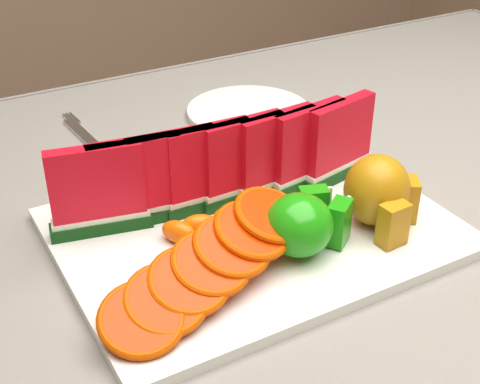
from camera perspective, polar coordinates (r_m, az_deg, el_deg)
The scene contains 11 objects.
table at distance 0.81m, azimuth 6.63°, elevation -8.33°, with size 1.40×0.90×0.75m.
tablecloth at distance 0.77m, azimuth 6.91°, elevation -4.73°, with size 1.53×1.03×0.20m.
platter at distance 0.71m, azimuth 1.18°, elevation -3.28°, with size 0.40×0.30×0.01m.
apple_cluster at distance 0.66m, azimuth 5.46°, elevation -2.66°, with size 0.10×0.08×0.06m.
pear_cluster at distance 0.71m, azimuth 11.84°, elevation -0.04°, with size 0.10×0.10×0.08m.
side_plate at distance 0.98m, azimuth 0.74°, elevation 6.87°, with size 0.21×0.21×0.01m.
fork at distance 0.92m, azimuth -12.71°, elevation 4.29°, with size 0.03×0.20×0.00m.
watermelon_row at distance 0.72m, azimuth -1.15°, elevation 2.22°, with size 0.39×0.07×0.10m.
orange_fan_front at distance 0.61m, azimuth -2.49°, elevation -6.07°, with size 0.25×0.14×0.06m.
orange_fan_back at distance 0.80m, azimuth -4.06°, elevation 2.90°, with size 0.27×0.09×0.04m.
tangerine_segments at distance 0.69m, azimuth -0.99°, elevation -2.35°, with size 0.14×0.06×0.02m.
Camera 1 is at (-0.39, -0.50, 1.16)m, focal length 50.00 mm.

